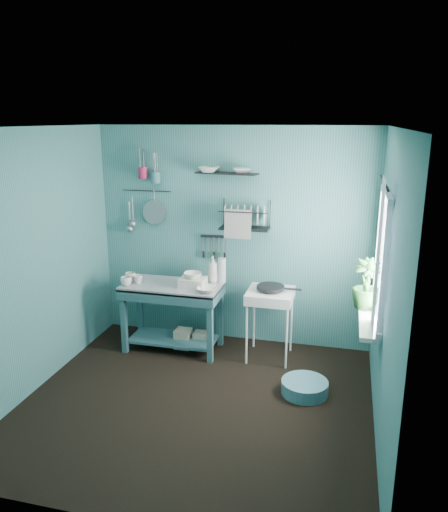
% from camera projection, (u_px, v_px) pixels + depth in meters
% --- Properties ---
extents(floor, '(3.20, 3.20, 0.00)m').
position_uv_depth(floor, '(197.00, 402.00, 4.67)').
color(floor, black).
rests_on(floor, ground).
extents(ceiling, '(3.20, 3.20, 0.00)m').
position_uv_depth(ceiling, '(192.00, 127.00, 4.01)').
color(ceiling, silver).
rests_on(ceiling, ground).
extents(wall_back, '(3.20, 0.00, 3.20)m').
position_uv_depth(wall_back, '(234.00, 237.00, 5.74)').
color(wall_back, '#3B797A').
rests_on(wall_back, ground).
extents(wall_front, '(3.20, 0.00, 3.20)m').
position_uv_depth(wall_front, '(119.00, 350.00, 2.94)').
color(wall_front, '#3B797A').
rests_on(wall_front, ground).
extents(wall_left, '(0.00, 3.00, 3.00)m').
position_uv_depth(wall_left, '(33.00, 263.00, 4.71)').
color(wall_left, '#3B797A').
rests_on(wall_left, ground).
extents(wall_right, '(0.00, 3.00, 3.00)m').
position_uv_depth(wall_right, '(387.00, 290.00, 3.96)').
color(wall_right, '#3B797A').
rests_on(wall_right, ground).
extents(work_counter, '(1.12, 0.59, 0.78)m').
position_uv_depth(work_counter, '(173.00, 317.00, 5.67)').
color(work_counter, '#2F5B64').
rests_on(work_counter, floor).
extents(mug_left, '(0.12, 0.12, 0.10)m').
position_uv_depth(mug_left, '(126.00, 281.00, 5.52)').
color(mug_left, silver).
rests_on(mug_left, work_counter).
extents(mug_mid, '(0.14, 0.14, 0.09)m').
position_uv_depth(mug_mid, '(138.00, 279.00, 5.59)').
color(mug_mid, silver).
rests_on(mug_mid, work_counter).
extents(mug_right, '(0.17, 0.17, 0.10)m').
position_uv_depth(mug_right, '(130.00, 277.00, 5.67)').
color(mug_right, silver).
rests_on(mug_right, work_counter).
extents(wash_tub, '(0.28, 0.22, 0.10)m').
position_uv_depth(wash_tub, '(193.00, 282.00, 5.48)').
color(wash_tub, silver).
rests_on(wash_tub, work_counter).
extents(tub_bowl, '(0.19, 0.19, 0.06)m').
position_uv_depth(tub_bowl, '(193.00, 275.00, 5.45)').
color(tub_bowl, silver).
rests_on(tub_bowl, wash_tub).
extents(soap_bottle, '(0.11, 0.12, 0.30)m').
position_uv_depth(soap_bottle, '(213.00, 269.00, 5.61)').
color(soap_bottle, silver).
rests_on(soap_bottle, work_counter).
extents(water_bottle, '(0.09, 0.09, 0.28)m').
position_uv_depth(water_bottle, '(222.00, 270.00, 5.61)').
color(water_bottle, silver).
rests_on(water_bottle, work_counter).
extents(counter_bowl, '(0.22, 0.22, 0.05)m').
position_uv_depth(counter_bowl, '(207.00, 290.00, 5.31)').
color(counter_bowl, silver).
rests_on(counter_bowl, work_counter).
extents(hotplate_stand, '(0.50, 0.50, 0.78)m').
position_uv_depth(hotplate_stand, '(270.00, 324.00, 5.46)').
color(hotplate_stand, white).
rests_on(hotplate_stand, floor).
extents(frying_pan, '(0.30, 0.30, 0.03)m').
position_uv_depth(frying_pan, '(271.00, 287.00, 5.35)').
color(frying_pan, black).
rests_on(frying_pan, hotplate_stand).
extents(knife_strip, '(0.32, 0.05, 0.03)m').
position_uv_depth(knife_strip, '(214.00, 236.00, 5.77)').
color(knife_strip, black).
rests_on(knife_strip, wall_back).
extents(dish_rack, '(0.56, 0.26, 0.32)m').
position_uv_depth(dish_rack, '(245.00, 215.00, 5.51)').
color(dish_rack, black).
rests_on(dish_rack, wall_back).
extents(upper_shelf, '(0.72, 0.27, 0.02)m').
position_uv_depth(upper_shelf, '(227.00, 173.00, 5.47)').
color(upper_shelf, black).
rests_on(upper_shelf, wall_back).
extents(shelf_bowl_left, '(0.24, 0.24, 0.06)m').
position_uv_depth(shelf_bowl_left, '(209.00, 169.00, 5.50)').
color(shelf_bowl_left, silver).
rests_on(shelf_bowl_left, upper_shelf).
extents(shelf_bowl_right, '(0.24, 0.24, 0.05)m').
position_uv_depth(shelf_bowl_right, '(242.00, 170.00, 5.41)').
color(shelf_bowl_right, silver).
rests_on(shelf_bowl_right, upper_shelf).
extents(utensil_cup_magenta, '(0.11, 0.11, 0.13)m').
position_uv_depth(utensil_cup_magenta, '(143.00, 173.00, 5.72)').
color(utensil_cup_magenta, '#B62150').
rests_on(utensil_cup_magenta, wall_back).
extents(utensil_cup_teal, '(0.11, 0.11, 0.13)m').
position_uv_depth(utensil_cup_teal, '(156.00, 177.00, 5.70)').
color(utensil_cup_teal, '#396D77').
rests_on(utensil_cup_teal, wall_back).
extents(colander, '(0.28, 0.03, 0.28)m').
position_uv_depth(colander, '(154.00, 212.00, 5.85)').
color(colander, '#9A9EA2').
rests_on(colander, wall_back).
extents(ladle_outer, '(0.01, 0.01, 0.30)m').
position_uv_depth(ladle_outer, '(133.00, 209.00, 5.92)').
color(ladle_outer, '#9A9EA2').
rests_on(ladle_outer, wall_back).
extents(ladle_inner, '(0.01, 0.01, 0.30)m').
position_uv_depth(ladle_inner, '(130.00, 214.00, 5.94)').
color(ladle_inner, '#9A9EA2').
rests_on(ladle_inner, wall_back).
extents(hook_rail, '(0.60, 0.01, 0.01)m').
position_uv_depth(hook_rail, '(147.00, 191.00, 5.82)').
color(hook_rail, black).
rests_on(hook_rail, wall_back).
extents(window_glass, '(0.00, 1.10, 1.10)m').
position_uv_depth(window_glass, '(383.00, 257.00, 4.35)').
color(window_glass, white).
rests_on(window_glass, wall_right).
extents(windowsill, '(0.16, 0.95, 0.04)m').
position_uv_depth(windowsill, '(368.00, 319.00, 4.52)').
color(windowsill, white).
rests_on(windowsill, wall_right).
extents(curtain, '(0.00, 1.35, 1.35)m').
position_uv_depth(curtain, '(378.00, 260.00, 4.07)').
color(curtain, white).
rests_on(curtain, wall_right).
extents(curtain_rod, '(0.02, 1.05, 0.02)m').
position_uv_depth(curtain_rod, '(384.00, 182.00, 4.18)').
color(curtain_rod, black).
rests_on(curtain_rod, wall_right).
extents(potted_plant, '(0.30, 0.30, 0.48)m').
position_uv_depth(potted_plant, '(367.00, 284.00, 4.68)').
color(potted_plant, '#26612B').
rests_on(potted_plant, windowsill).
extents(storage_tin_large, '(0.18, 0.18, 0.22)m').
position_uv_depth(storage_tin_large, '(183.00, 338.00, 5.77)').
color(storage_tin_large, tan).
rests_on(storage_tin_large, floor).
extents(storage_tin_small, '(0.15, 0.15, 0.20)m').
position_uv_depth(storage_tin_small, '(201.00, 340.00, 5.75)').
color(storage_tin_small, tan).
rests_on(storage_tin_small, floor).
extents(floor_basin, '(0.45, 0.45, 0.13)m').
position_uv_depth(floor_basin, '(305.00, 387.00, 4.81)').
color(floor_basin, teal).
rests_on(floor_basin, floor).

